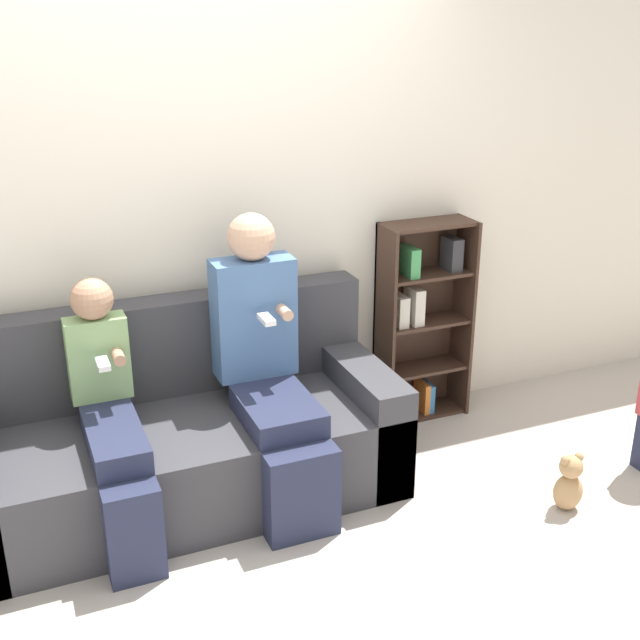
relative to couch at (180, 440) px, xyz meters
name	(u,v)px	position (x,y,z in m)	size (l,w,h in m)	color
ground_plane	(268,543)	(0.24, -0.51, -0.29)	(14.00, 14.00, 0.00)	#BCB2A8
back_wall	(195,206)	(0.24, 0.44, 0.98)	(10.00, 0.06, 2.55)	silver
couch	(180,440)	(0.00, 0.00, 0.00)	(1.99, 0.82, 0.88)	#38383D
adult_seated	(268,360)	(0.40, -0.10, 0.38)	(0.38, 0.77, 1.30)	#232842
child_seated	(111,417)	(-0.31, -0.14, 0.26)	(0.26, 0.78, 1.08)	#232842
bookshelf	(421,317)	(1.43, 0.31, 0.29)	(0.50, 0.23, 1.11)	#3D281E
teddy_bear	(569,483)	(1.60, -0.79, -0.16)	(0.14, 0.12, 0.29)	tan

